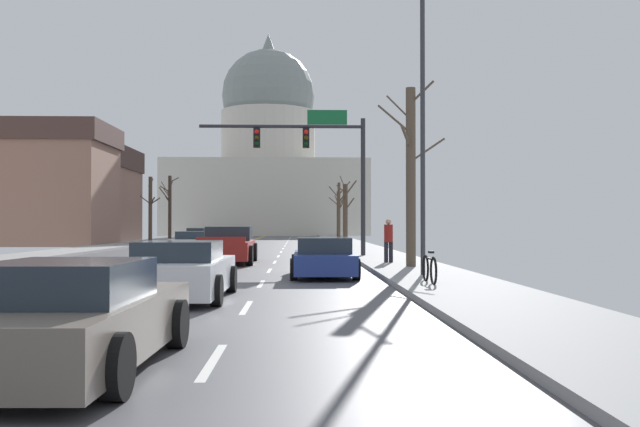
% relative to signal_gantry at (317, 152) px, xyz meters
% --- Properties ---
extents(ground, '(20.00, 180.00, 0.20)m').
position_rel_signal_gantry_xyz_m(ground, '(-5.41, -15.53, -5.05)').
color(ground, '#505055').
extents(signal_gantry, '(7.91, 0.41, 6.94)m').
position_rel_signal_gantry_xyz_m(signal_gantry, '(0.00, 0.00, 0.00)').
color(signal_gantry, '#28282D').
rests_on(signal_gantry, ground).
extents(street_lamp_right, '(2.39, 0.24, 8.52)m').
position_rel_signal_gantry_xyz_m(street_lamp_right, '(2.50, -12.31, 0.08)').
color(street_lamp_right, '#333338').
rests_on(street_lamp_right, ground).
extents(capitol_building, '(28.24, 20.28, 29.72)m').
position_rel_signal_gantry_xyz_m(capitol_building, '(-5.41, 67.53, 5.36)').
color(capitol_building, beige).
rests_on(capitol_building, ground).
extents(pickup_truck_near_00, '(2.35, 5.64, 1.52)m').
position_rel_signal_gantry_xyz_m(pickup_truck_near_00, '(-3.85, -3.77, -4.38)').
color(pickup_truck_near_00, maroon).
rests_on(pickup_truck_near_00, ground).
extents(sedan_near_01, '(2.05, 4.47, 1.22)m').
position_rel_signal_gantry_xyz_m(sedan_near_01, '(-0.10, -11.23, -4.50)').
color(sedan_near_01, navy).
rests_on(sedan_near_01, ground).
extents(sedan_near_02, '(2.11, 4.49, 1.27)m').
position_rel_signal_gantry_xyz_m(sedan_near_02, '(-3.44, -17.33, -4.47)').
color(sedan_near_02, silver).
rests_on(sedan_near_02, ground).
extents(sedan_near_03, '(2.06, 4.41, 1.24)m').
position_rel_signal_gantry_xyz_m(sedan_near_03, '(-3.41, -24.50, -4.49)').
color(sedan_near_03, '#6B6056').
rests_on(sedan_near_03, ground).
extents(sedan_oncoming_00, '(2.15, 4.44, 1.21)m').
position_rel_signal_gantry_xyz_m(sedan_oncoming_00, '(-7.00, 6.64, -4.50)').
color(sedan_oncoming_00, silver).
rests_on(sedan_oncoming_00, ground).
extents(sedan_oncoming_01, '(2.08, 4.65, 1.14)m').
position_rel_signal_gantry_xyz_m(sedan_oncoming_01, '(-7.29, 20.12, -4.52)').
color(sedan_oncoming_01, silver).
rests_on(sedan_oncoming_01, ground).
extents(sedan_oncoming_02, '(2.07, 4.59, 1.22)m').
position_rel_signal_gantry_xyz_m(sedan_oncoming_02, '(-10.71, 33.02, -4.50)').
color(sedan_oncoming_02, '#9EA3A8').
rests_on(sedan_oncoming_02, ground).
extents(flank_building_00, '(13.77, 8.14, 9.19)m').
position_rel_signal_gantry_xyz_m(flank_building_00, '(-22.10, 19.70, -0.42)').
color(flank_building_00, '#8C6656').
rests_on(flank_building_00, ground).
extents(flank_building_01, '(8.58, 10.19, 8.78)m').
position_rel_signal_gantry_xyz_m(flank_building_01, '(-20.94, 32.26, -0.62)').
color(flank_building_01, '#8C6656').
rests_on(flank_building_01, ground).
extents(bare_tree_00, '(2.37, 1.79, 6.46)m').
position_rel_signal_gantry_xyz_m(bare_tree_00, '(3.07, -8.47, -1.67)').
color(bare_tree_00, brown).
rests_on(bare_tree_00, ground).
extents(bare_tree_02, '(1.70, 1.31, 4.87)m').
position_rel_signal_gantry_xyz_m(bare_tree_02, '(3.27, 38.27, -2.40)').
color(bare_tree_02, '#4C3D2D').
rests_on(bare_tree_02, ground).
extents(bare_tree_03, '(1.67, 1.92, 5.76)m').
position_rel_signal_gantry_xyz_m(bare_tree_03, '(-14.33, 29.48, -1.94)').
color(bare_tree_03, '#4C3D2D').
rests_on(bare_tree_03, ground).
extents(bare_tree_04, '(2.25, 2.13, 5.24)m').
position_rel_signal_gantry_xyz_m(bare_tree_04, '(2.68, 19.53, -2.47)').
color(bare_tree_04, '#4C3D2D').
rests_on(bare_tree_04, ground).
extents(bare_tree_05, '(1.91, 2.40, 6.35)m').
position_rel_signal_gantry_xyz_m(bare_tree_05, '(-13.93, 36.51, -1.60)').
color(bare_tree_05, '#423328').
rests_on(bare_tree_05, ground).
extents(bare_tree_06, '(1.46, 2.41, 5.50)m').
position_rel_signal_gantry_xyz_m(bare_tree_06, '(2.91, 30.91, -2.08)').
color(bare_tree_06, '#4C3D2D').
rests_on(bare_tree_06, ground).
extents(pedestrian_00, '(0.35, 0.34, 1.70)m').
position_rel_signal_gantry_xyz_m(pedestrian_00, '(2.61, -5.96, -3.99)').
color(pedestrian_00, black).
rests_on(pedestrian_00, ground).
extents(bicycle_parked, '(0.12, 1.77, 0.85)m').
position_rel_signal_gantry_xyz_m(bicycle_parked, '(2.47, -14.95, -4.58)').
color(bicycle_parked, black).
rests_on(bicycle_parked, ground).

